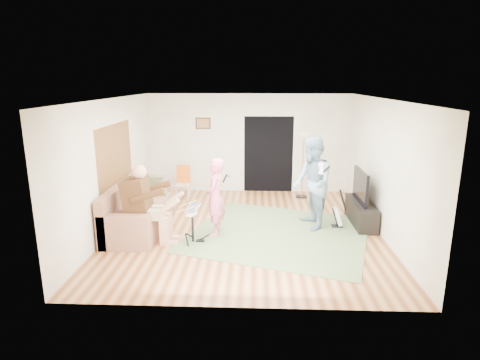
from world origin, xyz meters
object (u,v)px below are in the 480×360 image
(drum_kit, at_px, (193,227))
(guitar_spare, at_px, (338,216))
(guitarist, at_px, (312,183))
(television, at_px, (361,186))
(dining_chair, at_px, (183,187))
(torchiere_lamp, at_px, (303,154))
(sofa, at_px, (136,215))
(tv_cabinet, at_px, (361,213))
(singer, at_px, (215,197))

(drum_kit, relative_size, guitar_spare, 0.86)
(guitarist, xyz_separation_m, guitar_spare, (0.59, 0.06, -0.74))
(guitar_spare, distance_m, television, 0.81)
(dining_chair, bearing_deg, torchiere_lamp, 4.26)
(torchiere_lamp, height_order, television, torchiere_lamp)
(drum_kit, xyz_separation_m, torchiere_lamp, (2.44, 3.16, 0.86))
(guitar_spare, bearing_deg, dining_chair, 152.13)
(guitarist, xyz_separation_m, torchiere_lamp, (0.06, 2.29, 0.20))
(sofa, xyz_separation_m, dining_chair, (0.61, 2.22, -0.00))
(guitarist, relative_size, tv_cabinet, 1.39)
(tv_cabinet, bearing_deg, torchiere_lamp, 117.97)
(drum_kit, xyz_separation_m, guitarist, (2.37, 0.87, 0.66))
(guitarist, xyz_separation_m, tv_cabinet, (1.13, 0.28, -0.72))
(dining_chair, bearing_deg, drum_kit, -77.34)
(sofa, relative_size, guitarist, 1.21)
(guitarist, height_order, torchiere_lamp, guitarist)
(guitar_spare, height_order, dining_chair, dining_chair)
(sofa, relative_size, television, 2.21)
(singer, distance_m, guitar_spare, 2.67)
(guitar_spare, bearing_deg, television, 24.42)
(singer, bearing_deg, television, 107.59)
(sofa, distance_m, tv_cabinet, 4.83)
(singer, height_order, torchiere_lamp, torchiere_lamp)
(sofa, height_order, guitarist, guitarist)
(drum_kit, xyz_separation_m, singer, (0.40, 0.43, 0.47))
(dining_chair, bearing_deg, guitar_spare, -28.90)
(guitar_spare, distance_m, torchiere_lamp, 2.47)
(drum_kit, distance_m, torchiere_lamp, 4.08)
(singer, bearing_deg, guitar_spare, 105.36)
(torchiere_lamp, relative_size, tv_cabinet, 1.23)
(guitar_spare, bearing_deg, tv_cabinet, 22.39)
(guitarist, bearing_deg, torchiere_lamp, 167.76)
(guitar_spare, relative_size, torchiere_lamp, 0.49)
(sofa, height_order, guitar_spare, sofa)
(sofa, xyz_separation_m, guitar_spare, (4.27, 0.29, -0.08))
(sofa, relative_size, guitar_spare, 2.82)
(sofa, distance_m, drum_kit, 1.46)
(sofa, distance_m, singer, 1.78)
(drum_kit, height_order, tv_cabinet, drum_kit)
(singer, relative_size, guitar_spare, 1.88)
(singer, distance_m, guitarist, 2.03)
(singer, relative_size, torchiere_lamp, 0.92)
(singer, bearing_deg, torchiere_lamp, 147.42)
(dining_chair, bearing_deg, television, -23.46)
(guitar_spare, distance_m, dining_chair, 4.14)
(drum_kit, relative_size, guitarist, 0.37)
(guitarist, distance_m, tv_cabinet, 1.37)
(dining_chair, height_order, television, television)
(tv_cabinet, bearing_deg, sofa, -173.97)
(guitar_spare, xyz_separation_m, tv_cabinet, (0.54, 0.22, 0.01))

